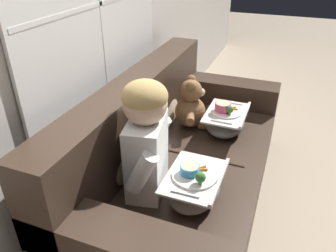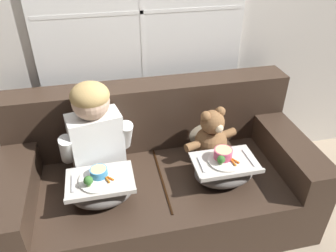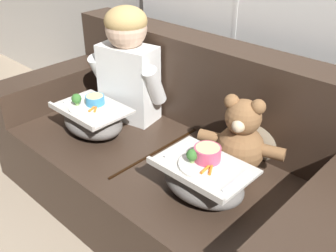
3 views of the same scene
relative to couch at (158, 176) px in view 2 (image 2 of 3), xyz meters
name	(u,v)px [view 2 (image 2 of 3)]	position (x,y,z in m)	size (l,w,h in m)	color
ground_plane	(161,215)	(0.00, -0.07, -0.31)	(14.00, 14.00, 0.00)	tan
wall_back_with_window	(140,11)	(0.00, 0.53, 0.99)	(8.00, 0.08, 2.60)	beige
couch	(158,176)	(0.00, 0.00, 0.00)	(1.97, 0.95, 0.88)	#38281E
throw_pillow_behind_child	(97,137)	(-0.38, 0.22, 0.24)	(0.32, 0.15, 0.33)	#C1B293
throw_pillow_behind_teddy	(203,124)	(0.38, 0.22, 0.24)	(0.33, 0.16, 0.35)	#C1B293
child_figure	(94,127)	(-0.38, 0.04, 0.44)	(0.48, 0.26, 0.64)	white
teddy_bear	(212,137)	(0.38, 0.04, 0.25)	(0.40, 0.30, 0.38)	brown
lap_tray_child	(101,189)	(-0.38, -0.23, 0.18)	(0.39, 0.28, 0.23)	slate
lap_tray_teddy	(224,170)	(0.38, -0.23, 0.18)	(0.40, 0.28, 0.23)	slate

